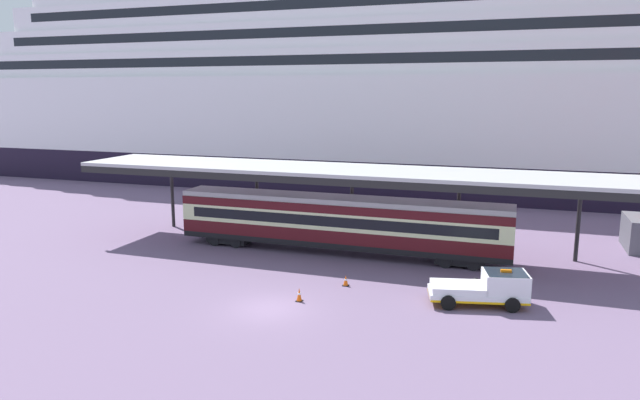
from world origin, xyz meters
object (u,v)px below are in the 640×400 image
cruise_ship (562,78)px  quay_bollard (476,285)px  traffic_cone_near (299,295)px  traffic_cone_mid (346,280)px  service_truck (487,287)px  train_carriage (339,222)px

cruise_ship → quay_bollard: size_ratio=168.08×
traffic_cone_near → cruise_ship: bearing=70.3°
cruise_ship → traffic_cone_mid: size_ratio=242.19×
service_truck → traffic_cone_near: bearing=-163.9°
train_carriage → service_truck: (10.62, -7.08, -1.32)m
train_carriage → quay_bollard: size_ratio=24.82×
quay_bollard → traffic_cone_mid: bearing=-171.6°
cruise_ship → quay_bollard: bearing=-99.1°
cruise_ship → traffic_cone_mid: cruise_ship is taller
cruise_ship → service_truck: 41.98m
cruise_ship → service_truck: cruise_ship is taller
traffic_cone_mid → quay_bollard: (7.45, 1.10, 0.19)m
train_carriage → traffic_cone_mid: 7.33m
traffic_cone_mid → quay_bollard: size_ratio=0.69×
cruise_ship → train_carriage: size_ratio=6.77×
traffic_cone_mid → quay_bollard: 7.53m
cruise_ship → traffic_cone_mid: 43.54m
train_carriage → traffic_cone_near: size_ratio=30.80×
cruise_ship → quay_bollard: cruise_ship is taller
service_truck → traffic_cone_mid: (-8.15, 0.47, -0.66)m
service_truck → traffic_cone_mid: 8.19m
traffic_cone_near → quay_bollard: size_ratio=0.81×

